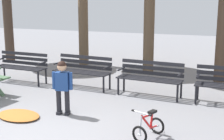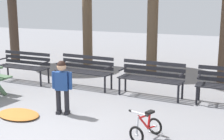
{
  "view_description": "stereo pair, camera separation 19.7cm",
  "coord_description": "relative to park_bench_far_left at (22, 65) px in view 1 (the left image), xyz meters",
  "views": [
    {
      "loc": [
        3.28,
        -4.31,
        2.33
      ],
      "look_at": [
        0.78,
        2.06,
        0.85
      ],
      "focal_mm": 52.18,
      "sensor_mm": 36.0,
      "label": 1
    },
    {
      "loc": [
        3.47,
        -4.24,
        2.33
      ],
      "look_at": [
        0.78,
        2.06,
        0.85
      ],
      "focal_mm": 52.18,
      "sensor_mm": 36.0,
      "label": 2
    }
  ],
  "objects": [
    {
      "name": "ground",
      "position": [
        2.48,
        -3.26,
        -0.51
      ],
      "size": [
        36.0,
        36.0,
        0.0
      ],
      "primitive_type": "plane",
      "color": "gray"
    },
    {
      "name": "park_bench_right",
      "position": [
        3.8,
        0.01,
        0.0
      ],
      "size": [
        1.63,
        0.56,
        0.85
      ],
      "color": "#232328",
      "rests_on": "ground"
    },
    {
      "name": "park_bench_left",
      "position": [
        1.9,
        0.13,
        0.0
      ],
      "size": [
        1.63,
        0.58,
        0.85
      ],
      "color": "#232328",
      "rests_on": "ground"
    },
    {
      "name": "leaf_pile",
      "position": [
        1.71,
        -2.44,
        -0.48
      ],
      "size": [
        1.08,
        0.85,
        0.07
      ],
      "primitive_type": "ellipsoid",
      "rotation": [
        0.0,
        0.0,
        2.94
      ],
      "color": "#B26B2D",
      "rests_on": "ground"
    },
    {
      "name": "kids_bicycle",
      "position": [
        4.45,
        -2.48,
        -0.31
      ],
      "size": [
        0.51,
        0.63,
        0.54
      ],
      "color": "black",
      "rests_on": "ground"
    },
    {
      "name": "child_standing",
      "position": [
        2.48,
        -1.97,
        0.16
      ],
      "size": [
        0.42,
        0.21,
        1.13
      ],
      "color": "black",
      "rests_on": "ground"
    },
    {
      "name": "park_bench_far_left",
      "position": [
        0.0,
        0.0,
        0.0
      ],
      "size": [
        1.62,
        0.52,
        0.85
      ],
      "color": "#232328",
      "rests_on": "ground"
    }
  ]
}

